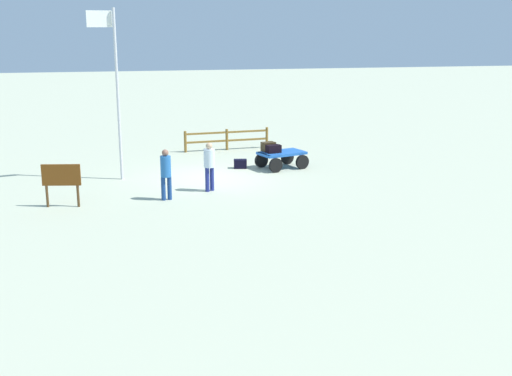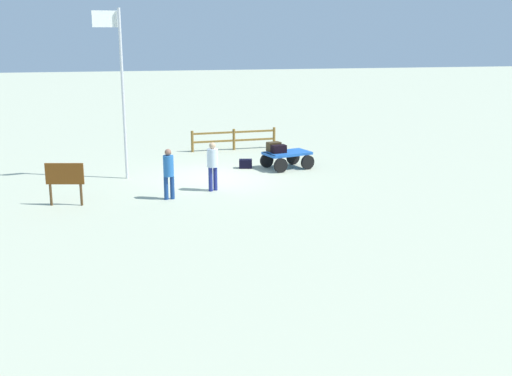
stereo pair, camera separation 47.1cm
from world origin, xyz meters
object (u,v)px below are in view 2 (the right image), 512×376
object	(u,v)px
suitcase_dark	(274,147)
worker_trailing	(169,171)
luggage_cart	(287,157)
flagpole	(120,81)
worker_lead	(213,162)
suitcase_navy	(246,164)
signboard	(65,177)
suitcase_olive	(279,149)

from	to	relation	value
suitcase_dark	worker_trailing	world-z (taller)	worker_trailing
luggage_cart	worker_trailing	distance (m)	6.08
worker_trailing	flagpole	size ratio (longest dim) A/B	0.27
worker_lead	flagpole	bearing A→B (deg)	-39.57
flagpole	worker_lead	bearing A→B (deg)	140.43
luggage_cart	suitcase_navy	xyz separation A→B (m)	(1.56, -0.35, -0.28)
suitcase_dark	luggage_cart	bearing A→B (deg)	149.73
luggage_cart	suitcase_navy	size ratio (longest dim) A/B	3.73
signboard	suitcase_navy	bearing A→B (deg)	-146.59
suitcase_navy	worker_trailing	size ratio (longest dim) A/B	0.33
worker_trailing	suitcase_dark	bearing A→B (deg)	-137.14
worker_trailing	suitcase_navy	bearing A→B (deg)	-128.16
suitcase_olive	signboard	size ratio (longest dim) A/B	0.46
suitcase_navy	flagpole	size ratio (longest dim) A/B	0.09
suitcase_navy	flagpole	distance (m)	5.76
worker_lead	signboard	distance (m)	4.76
worker_trailing	signboard	distance (m)	3.16
suitcase_dark	signboard	world-z (taller)	signboard
luggage_cart	suitcase_dark	bearing A→B (deg)	-30.27
suitcase_olive	suitcase_navy	distance (m)	1.44
flagpole	worker_trailing	bearing A→B (deg)	113.61
luggage_cart	worker_lead	world-z (taller)	worker_lead
suitcase_olive	suitcase_navy	xyz separation A→B (m)	(1.21, -0.46, -0.63)
suitcase_dark	signboard	distance (m)	8.54
suitcase_dark	suitcase_navy	xyz separation A→B (m)	(1.10, -0.08, -0.65)
suitcase_navy	worker_trailing	world-z (taller)	worker_trailing
luggage_cart	suitcase_dark	xyz separation A→B (m)	(0.46, -0.27, 0.37)
suitcase_navy	flagpole	world-z (taller)	flagpole
suitcase_dark	worker_lead	world-z (taller)	worker_lead
suitcase_navy	signboard	size ratio (longest dim) A/B	0.41
flagpole	luggage_cart	bearing A→B (deg)	-175.37
signboard	worker_trailing	bearing A→B (deg)	-177.94
suitcase_navy	worker_lead	world-z (taller)	worker_lead
suitcase_navy	worker_lead	size ratio (longest dim) A/B	0.33
flagpole	signboard	world-z (taller)	flagpole
suitcase_olive	worker_trailing	xyz separation A→B (m)	(4.43, 3.63, 0.13)
signboard	suitcase_olive	bearing A→B (deg)	-153.74
worker_trailing	flagpole	world-z (taller)	flagpole
suitcase_dark	worker_lead	bearing A→B (deg)	48.62
signboard	flagpole	bearing A→B (deg)	-117.49
suitcase_dark	worker_trailing	distance (m)	5.89
luggage_cart	signboard	size ratio (longest dim) A/B	1.53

